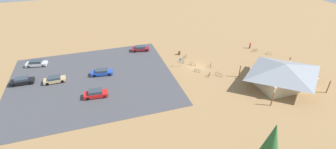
{
  "coord_description": "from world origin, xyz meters",
  "views": [
    {
      "loc": [
        21.68,
        45.69,
        27.4
      ],
      "look_at": [
        7.87,
        3.42,
        1.2
      ],
      "focal_mm": 26.27,
      "sensor_mm": 36.0,
      "label": 1
    }
  ],
  "objects_px": {
    "bicycle_blue_yard_left": "(182,61)",
    "bicycle_silver_edge_north": "(219,74)",
    "bicycle_green_edge_south": "(197,71)",
    "bike_pavilion": "(283,73)",
    "car_silver_near_entry": "(36,63)",
    "bicycle_black_front_row": "(254,51)",
    "bicycle_yellow_mid_cluster": "(185,57)",
    "car_red_inner_stall": "(96,94)",
    "lot_sign": "(180,61)",
    "bicycle_orange_yard_front": "(192,64)",
    "car_maroon_back_corner": "(140,48)",
    "pine_west": "(272,141)",
    "car_black_front_row": "(22,81)",
    "visitor_by_pavilion": "(250,45)",
    "car_blue_aisle_side": "(102,72)",
    "car_tan_by_curb": "(55,79)",
    "bicycle_red_lone_east": "(209,75)",
    "bicycle_white_near_porch": "(269,53)",
    "bicycle_purple_yard_right": "(211,65)",
    "trash_bin": "(179,53)"
  },
  "relations": [
    {
      "from": "bicycle_yellow_mid_cluster",
      "to": "car_silver_near_entry",
      "type": "xyz_separation_m",
      "value": [
        34.43,
        -6.85,
        0.39
      ]
    },
    {
      "from": "pine_west",
      "to": "car_tan_by_curb",
      "type": "xyz_separation_m",
      "value": [
        27.93,
        -31.66,
        -4.28
      ]
    },
    {
      "from": "bicycle_green_edge_south",
      "to": "bicycle_black_front_row",
      "type": "height_order",
      "value": "bicycle_black_front_row"
    },
    {
      "from": "car_maroon_back_corner",
      "to": "car_tan_by_curb",
      "type": "xyz_separation_m",
      "value": [
        20.26,
        9.56,
        -0.03
      ]
    },
    {
      "from": "bike_pavilion",
      "to": "car_red_inner_stall",
      "type": "xyz_separation_m",
      "value": [
        36.33,
        -7.24,
        -1.94
      ]
    },
    {
      "from": "bicycle_green_edge_south",
      "to": "bicycle_yellow_mid_cluster",
      "type": "distance_m",
      "value": 7.29
    },
    {
      "from": "lot_sign",
      "to": "bicycle_orange_yard_front",
      "type": "relative_size",
      "value": 1.56
    },
    {
      "from": "bicycle_blue_yard_left",
      "to": "car_black_front_row",
      "type": "height_order",
      "value": "car_black_front_row"
    },
    {
      "from": "bicycle_green_edge_south",
      "to": "bicycle_blue_yard_left",
      "type": "height_order",
      "value": "bicycle_blue_yard_left"
    },
    {
      "from": "bicycle_white_near_porch",
      "to": "bicycle_orange_yard_front",
      "type": "relative_size",
      "value": 0.93
    },
    {
      "from": "bicycle_yellow_mid_cluster",
      "to": "car_silver_near_entry",
      "type": "bearing_deg",
      "value": -11.25
    },
    {
      "from": "bicycle_yellow_mid_cluster",
      "to": "car_maroon_back_corner",
      "type": "xyz_separation_m",
      "value": [
        9.65,
        -7.49,
        0.37
      ]
    },
    {
      "from": "car_tan_by_curb",
      "to": "car_blue_aisle_side",
      "type": "height_order",
      "value": "car_blue_aisle_side"
    },
    {
      "from": "car_silver_near_entry",
      "to": "visitor_by_pavilion",
      "type": "bearing_deg",
      "value": 172.71
    },
    {
      "from": "car_blue_aisle_side",
      "to": "bicycle_blue_yard_left",
      "type": "bearing_deg",
      "value": -179.57
    },
    {
      "from": "bicycle_blue_yard_left",
      "to": "car_black_front_row",
      "type": "xyz_separation_m",
      "value": [
        34.5,
        -1.19,
        0.36
      ]
    },
    {
      "from": "bicycle_yellow_mid_cluster",
      "to": "visitor_by_pavilion",
      "type": "bearing_deg",
      "value": -179.81
    },
    {
      "from": "bicycle_green_edge_south",
      "to": "pine_west",
      "type": "bearing_deg",
      "value": 85.73
    },
    {
      "from": "bicycle_purple_yard_right",
      "to": "car_tan_by_curb",
      "type": "relative_size",
      "value": 0.34
    },
    {
      "from": "bicycle_silver_edge_north",
      "to": "bicycle_yellow_mid_cluster",
      "type": "distance_m",
      "value": 11.07
    },
    {
      "from": "car_red_inner_stall",
      "to": "bicycle_orange_yard_front",
      "type": "bearing_deg",
      "value": -164.96
    },
    {
      "from": "bicycle_green_edge_south",
      "to": "car_blue_aisle_side",
      "type": "bearing_deg",
      "value": -14.38
    },
    {
      "from": "lot_sign",
      "to": "bicycle_white_near_porch",
      "type": "bearing_deg",
      "value": 177.34
    },
    {
      "from": "car_maroon_back_corner",
      "to": "pine_west",
      "type": "bearing_deg",
      "value": 100.54
    },
    {
      "from": "car_red_inner_stall",
      "to": "car_tan_by_curb",
      "type": "xyz_separation_m",
      "value": [
        7.77,
        -8.02,
        -0.08
      ]
    },
    {
      "from": "visitor_by_pavilion",
      "to": "car_red_inner_stall",
      "type": "bearing_deg",
      "value": 13.99
    },
    {
      "from": "lot_sign",
      "to": "visitor_by_pavilion",
      "type": "relative_size",
      "value": 1.26
    },
    {
      "from": "bicycle_purple_yard_right",
      "to": "bicycle_blue_yard_left",
      "type": "height_order",
      "value": "bicycle_blue_yard_left"
    },
    {
      "from": "bicycle_blue_yard_left",
      "to": "bicycle_silver_edge_north",
      "type": "bearing_deg",
      "value": 122.56
    },
    {
      "from": "lot_sign",
      "to": "visitor_by_pavilion",
      "type": "height_order",
      "value": "lot_sign"
    },
    {
      "from": "bicycle_red_lone_east",
      "to": "car_blue_aisle_side",
      "type": "distance_m",
      "value": 23.32
    },
    {
      "from": "car_blue_aisle_side",
      "to": "bicycle_green_edge_south",
      "type": "bearing_deg",
      "value": 165.62
    },
    {
      "from": "trash_bin",
      "to": "bicycle_red_lone_east",
      "type": "height_order",
      "value": "trash_bin"
    },
    {
      "from": "pine_west",
      "to": "bicycle_green_edge_south",
      "type": "relative_size",
      "value": 5.82
    },
    {
      "from": "bicycle_black_front_row",
      "to": "lot_sign",
      "type": "bearing_deg",
      "value": 3.96
    },
    {
      "from": "bike_pavilion",
      "to": "bicycle_black_front_row",
      "type": "relative_size",
      "value": 8.22
    },
    {
      "from": "lot_sign",
      "to": "bicycle_red_lone_east",
      "type": "relative_size",
      "value": 1.76
    },
    {
      "from": "bicycle_silver_edge_north",
      "to": "bicycle_black_front_row",
      "type": "xyz_separation_m",
      "value": [
        -14.71,
        -8.12,
        -0.01
      ]
    },
    {
      "from": "bicycle_blue_yard_left",
      "to": "car_tan_by_curb",
      "type": "distance_m",
      "value": 28.22
    },
    {
      "from": "bicycle_red_lone_east",
      "to": "visitor_by_pavilion",
      "type": "bearing_deg",
      "value": -149.55
    },
    {
      "from": "lot_sign",
      "to": "pine_west",
      "type": "distance_m",
      "value": 30.18
    },
    {
      "from": "bike_pavilion",
      "to": "car_silver_near_entry",
      "type": "bearing_deg",
      "value": -26.46
    },
    {
      "from": "bicycle_orange_yard_front",
      "to": "car_maroon_back_corner",
      "type": "bearing_deg",
      "value": -49.69
    },
    {
      "from": "bike_pavilion",
      "to": "car_red_inner_stall",
      "type": "bearing_deg",
      "value": -11.28
    },
    {
      "from": "pine_west",
      "to": "bicycle_orange_yard_front",
      "type": "height_order",
      "value": "pine_west"
    },
    {
      "from": "bike_pavilion",
      "to": "bicycle_green_edge_south",
      "type": "relative_size",
      "value": 10.09
    },
    {
      "from": "bicycle_orange_yard_front",
      "to": "car_maroon_back_corner",
      "type": "relative_size",
      "value": 0.3
    },
    {
      "from": "bike_pavilion",
      "to": "lot_sign",
      "type": "xyz_separation_m",
      "value": [
        16.97,
        -13.57,
        -1.29
      ]
    },
    {
      "from": "bicycle_purple_yard_right",
      "to": "car_silver_near_entry",
      "type": "relative_size",
      "value": 0.31
    },
    {
      "from": "bicycle_purple_yard_right",
      "to": "bicycle_orange_yard_front",
      "type": "relative_size",
      "value": 1.05
    }
  ]
}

